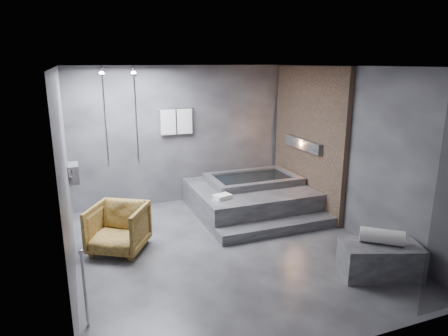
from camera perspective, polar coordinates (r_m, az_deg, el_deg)
name	(u,v)px	position (r m, az deg, el deg)	size (l,w,h in m)	color
room	(245,137)	(6.24, 3.08, 4.47)	(5.00, 5.04, 2.82)	#2A2B2D
tub_deck	(250,198)	(7.95, 3.70, -4.29)	(2.20, 2.00, 0.50)	#2F2F32
tub_step	(278,228)	(7.03, 7.73, -8.45)	(2.20, 0.36, 0.18)	#2F2F32
concrete_bench	(380,260)	(6.02, 21.39, -12.08)	(1.04, 0.57, 0.47)	#343436
driftwood_chair	(118,228)	(6.44, -14.88, -8.32)	(0.80, 0.82, 0.75)	#4A3312
rolled_towel	(382,236)	(5.90, 21.62, -9.06)	(0.20, 0.20, 0.57)	white
deck_towel	(223,197)	(7.12, -0.21, -4.12)	(0.29, 0.21, 0.08)	white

